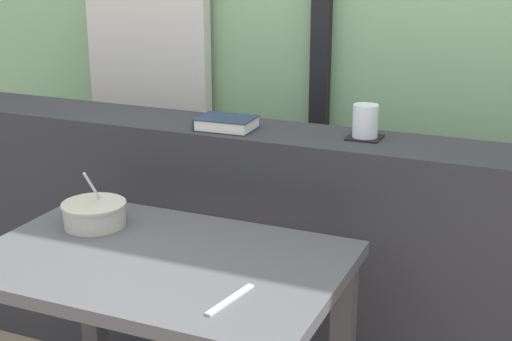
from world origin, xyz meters
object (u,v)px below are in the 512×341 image
Objects in this scene: coaster_square at (365,138)px; closed_book at (226,123)px; fork_utensil at (230,300)px; breakfast_table at (162,300)px; soup_bowl at (94,214)px; juice_glass at (365,123)px.

closed_book is at bearing -171.66° from coaster_square.
coaster_square reaches higher than fork_utensil.
closed_book is (-0.07, 0.55, 0.35)m from breakfast_table.
coaster_square is (0.37, 0.61, 0.33)m from breakfast_table.
coaster_square is 0.83m from soup_bowl.
closed_book reaches higher than fork_utensil.
juice_glass reaches higher than coaster_square.
coaster_square is at bearing 37.39° from soup_bowl.
juice_glass is (0.37, 0.61, 0.38)m from breakfast_table.
fork_utensil is (0.27, -0.15, 0.13)m from breakfast_table.
coaster_square is 0.44m from closed_book.
breakfast_table is at bearing -121.20° from juice_glass.
soup_bowl is at bearing 165.23° from fork_utensil.
closed_book is at bearing 126.52° from fork_utensil.
soup_bowl is (-0.65, -0.50, -0.17)m from coaster_square.
coaster_square is at bearing 0.00° from juice_glass.
closed_book is 0.52m from soup_bowl.
closed_book reaches higher than soup_bowl.
closed_book is 1.01× the size of soup_bowl.
juice_glass is at bearing 58.80° from breakfast_table.
juice_glass is 0.85m from soup_bowl.
juice_glass is 0.59× the size of fork_utensil.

